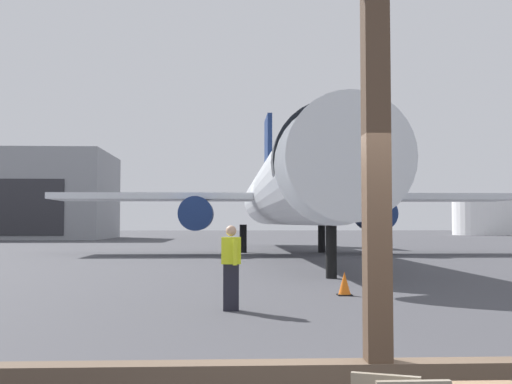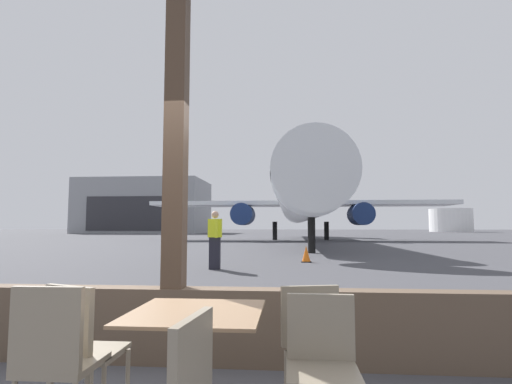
{
  "view_description": "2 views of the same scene",
  "coord_description": "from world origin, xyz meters",
  "px_view_note": "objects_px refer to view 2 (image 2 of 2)",
  "views": [
    {
      "loc": [
        -1.2,
        -4.99,
        1.79
      ],
      "look_at": [
        -0.24,
        15.68,
        2.81
      ],
      "focal_mm": 44.16,
      "sensor_mm": 36.0,
      "label": 1
    },
    {
      "loc": [
        1.11,
        -3.74,
        1.28
      ],
      "look_at": [
        -0.07,
        10.32,
        2.51
      ],
      "focal_mm": 27.56,
      "sensor_mm": 36.0,
      "label": 2
    }
  ],
  "objects_px": {
    "airplane": "(301,199)",
    "cafe_chair_aisle_right": "(80,342)",
    "fuel_storage_tank": "(451,220)",
    "cafe_chair_aisle_left": "(315,342)",
    "dining_table": "(196,364)",
    "cafe_chair_window_right": "(55,353)",
    "traffic_cone": "(306,254)",
    "ground_crew_worker": "(215,239)",
    "distant_hangar": "(146,207)",
    "cafe_chair_window_left": "(322,358)"
  },
  "relations": [
    {
      "from": "cafe_chair_aisle_right",
      "to": "airplane",
      "type": "height_order",
      "value": "airplane"
    },
    {
      "from": "airplane",
      "to": "cafe_chair_aisle_right",
      "type": "bearing_deg",
      "value": -94.43
    },
    {
      "from": "cafe_chair_window_right",
      "to": "fuel_storage_tank",
      "type": "relative_size",
      "value": 0.1
    },
    {
      "from": "cafe_chair_aisle_left",
      "to": "cafe_chair_aisle_right",
      "type": "distance_m",
      "value": 1.52
    },
    {
      "from": "cafe_chair_window_right",
      "to": "distant_hangar",
      "type": "xyz_separation_m",
      "value": [
        -25.87,
        70.5,
        4.37
      ]
    },
    {
      "from": "ground_crew_worker",
      "to": "traffic_cone",
      "type": "distance_m",
      "value": 3.89
    },
    {
      "from": "cafe_chair_aisle_left",
      "to": "fuel_storage_tank",
      "type": "xyz_separation_m",
      "value": [
        36.18,
        89.24,
        2.06
      ]
    },
    {
      "from": "cafe_chair_aisle_right",
      "to": "fuel_storage_tank",
      "type": "height_order",
      "value": "fuel_storage_tank"
    },
    {
      "from": "cafe_chair_aisle_right",
      "to": "ground_crew_worker",
      "type": "height_order",
      "value": "ground_crew_worker"
    },
    {
      "from": "traffic_cone",
      "to": "distant_hangar",
      "type": "height_order",
      "value": "distant_hangar"
    },
    {
      "from": "cafe_chair_aisle_left",
      "to": "traffic_cone",
      "type": "distance_m",
      "value": 11.65
    },
    {
      "from": "ground_crew_worker",
      "to": "cafe_chair_window_right",
      "type": "bearing_deg",
      "value": -84.6
    },
    {
      "from": "airplane",
      "to": "cafe_chair_window_left",
      "type": "bearing_deg",
      "value": -91.63
    },
    {
      "from": "cafe_chair_window_left",
      "to": "ground_crew_worker",
      "type": "xyz_separation_m",
      "value": [
        -2.4,
        9.36,
        0.37
      ]
    },
    {
      "from": "airplane",
      "to": "cafe_chair_window_right",
      "type": "bearing_deg",
      "value": -94.33
    },
    {
      "from": "traffic_cone",
      "to": "fuel_storage_tank",
      "type": "relative_size",
      "value": 0.06
    },
    {
      "from": "cafe_chair_aisle_right",
      "to": "traffic_cone",
      "type": "relative_size",
      "value": 1.56
    },
    {
      "from": "cafe_chair_window_left",
      "to": "traffic_cone",
      "type": "bearing_deg",
      "value": 87.95
    },
    {
      "from": "cafe_chair_aisle_left",
      "to": "cafe_chair_aisle_right",
      "type": "height_order",
      "value": "cafe_chair_aisle_right"
    },
    {
      "from": "dining_table",
      "to": "airplane",
      "type": "xyz_separation_m",
      "value": [
        1.65,
        31.42,
        3.16
      ]
    },
    {
      "from": "cafe_chair_window_left",
      "to": "distant_hangar",
      "type": "distance_m",
      "value": 75.6
    },
    {
      "from": "cafe_chair_window_left",
      "to": "fuel_storage_tank",
      "type": "relative_size",
      "value": 0.1
    },
    {
      "from": "cafe_chair_window_left",
      "to": "cafe_chair_aisle_right",
      "type": "xyz_separation_m",
      "value": [
        -1.53,
        0.16,
        0.0
      ]
    },
    {
      "from": "traffic_cone",
      "to": "dining_table",
      "type": "bearing_deg",
      "value": -95.67
    },
    {
      "from": "cafe_chair_aisle_left",
      "to": "fuel_storage_tank",
      "type": "bearing_deg",
      "value": 67.93
    },
    {
      "from": "ground_crew_worker",
      "to": "cafe_chair_aisle_left",
      "type": "bearing_deg",
      "value": -75.26
    },
    {
      "from": "airplane",
      "to": "ground_crew_worker",
      "type": "bearing_deg",
      "value": -98.47
    },
    {
      "from": "cafe_chair_aisle_right",
      "to": "distant_hangar",
      "type": "distance_m",
      "value": 74.91
    },
    {
      "from": "dining_table",
      "to": "distant_hangar",
      "type": "xyz_separation_m",
      "value": [
        -26.61,
        70.25,
        4.49
      ]
    },
    {
      "from": "cafe_chair_window_right",
      "to": "ground_crew_worker",
      "type": "height_order",
      "value": "ground_crew_worker"
    },
    {
      "from": "traffic_cone",
      "to": "cafe_chair_window_right",
      "type": "bearing_deg",
      "value": -99.03
    },
    {
      "from": "dining_table",
      "to": "cafe_chair_window_right",
      "type": "bearing_deg",
      "value": -161.9
    },
    {
      "from": "cafe_chair_window_right",
      "to": "airplane",
      "type": "bearing_deg",
      "value": 85.67
    },
    {
      "from": "cafe_chair_aisle_left",
      "to": "traffic_cone",
      "type": "height_order",
      "value": "cafe_chair_aisle_left"
    },
    {
      "from": "ground_crew_worker",
      "to": "fuel_storage_tank",
      "type": "xyz_separation_m",
      "value": [
        38.56,
        80.2,
        1.69
      ]
    },
    {
      "from": "cafe_chair_window_left",
      "to": "traffic_cone",
      "type": "height_order",
      "value": "cafe_chair_window_left"
    },
    {
      "from": "cafe_chair_window_left",
      "to": "ground_crew_worker",
      "type": "height_order",
      "value": "ground_crew_worker"
    },
    {
      "from": "cafe_chair_window_right",
      "to": "airplane",
      "type": "height_order",
      "value": "airplane"
    },
    {
      "from": "cafe_chair_window_left",
      "to": "airplane",
      "type": "xyz_separation_m",
      "value": [
        0.9,
        31.5,
        3.08
      ]
    },
    {
      "from": "cafe_chair_aisle_left",
      "to": "cafe_chair_aisle_right",
      "type": "relative_size",
      "value": 0.96
    },
    {
      "from": "cafe_chair_aisle_left",
      "to": "airplane",
      "type": "bearing_deg",
      "value": 88.31
    },
    {
      "from": "cafe_chair_window_right",
      "to": "airplane",
      "type": "xyz_separation_m",
      "value": [
        2.4,
        31.67,
        3.04
      ]
    },
    {
      "from": "cafe_chair_aisle_left",
      "to": "dining_table",
      "type": "bearing_deg",
      "value": -162.02
    },
    {
      "from": "ground_crew_worker",
      "to": "dining_table",
      "type": "bearing_deg",
      "value": -79.93
    },
    {
      "from": "cafe_chair_aisle_left",
      "to": "cafe_chair_aisle_right",
      "type": "bearing_deg",
      "value": -174.08
    },
    {
      "from": "dining_table",
      "to": "traffic_cone",
      "type": "xyz_separation_m",
      "value": [
        1.18,
        11.88,
        -0.18
      ]
    },
    {
      "from": "dining_table",
      "to": "ground_crew_worker",
      "type": "bearing_deg",
      "value": 100.07
    },
    {
      "from": "cafe_chair_window_right",
      "to": "cafe_chair_aisle_right",
      "type": "height_order",
      "value": "cafe_chair_window_right"
    },
    {
      "from": "cafe_chair_aisle_right",
      "to": "distant_hangar",
      "type": "height_order",
      "value": "distant_hangar"
    },
    {
      "from": "cafe_chair_window_left",
      "to": "distant_hangar",
      "type": "xyz_separation_m",
      "value": [
        -27.37,
        70.34,
        4.41
      ]
    }
  ]
}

